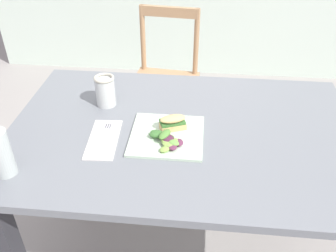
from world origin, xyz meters
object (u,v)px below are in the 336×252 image
at_px(chair_wooden_far, 165,81).
at_px(mason_jar_iced_tea, 105,92).
at_px(dining_table, 182,154).
at_px(plate_lunch, 167,136).
at_px(sandwich_half_front, 173,122).
at_px(fork_on_napkin, 105,135).
at_px(bottle_cold_brew, 1,154).

xyz_separation_m(chair_wooden_far, mason_jar_iced_tea, (-0.16, -0.77, 0.35)).
relative_size(dining_table, plate_lunch, 4.98).
bearing_deg(chair_wooden_far, mason_jar_iced_tea, -101.66).
height_order(dining_table, sandwich_half_front, sandwich_half_front).
xyz_separation_m(dining_table, plate_lunch, (-0.05, -0.05, 0.13)).
bearing_deg(chair_wooden_far, dining_table, -79.57).
relative_size(plate_lunch, fork_on_napkin, 1.43).
height_order(bottle_cold_brew, mason_jar_iced_tea, bottle_cold_brew).
height_order(dining_table, plate_lunch, plate_lunch).
bearing_deg(plate_lunch, sandwich_half_front, 66.75).
relative_size(sandwich_half_front, bottle_cold_brew, 0.49).
distance_m(plate_lunch, sandwich_half_front, 0.06).
height_order(chair_wooden_far, plate_lunch, chair_wooden_far).
bearing_deg(bottle_cold_brew, chair_wooden_far, 72.58).
bearing_deg(bottle_cold_brew, sandwich_half_front, 29.10).
bearing_deg(bottle_cold_brew, dining_table, 28.33).
distance_m(fork_on_napkin, mason_jar_iced_tea, 0.23).
relative_size(dining_table, chair_wooden_far, 1.51).
height_order(dining_table, bottle_cold_brew, bottle_cold_brew).
bearing_deg(sandwich_half_front, fork_on_napkin, -165.52).
xyz_separation_m(dining_table, mason_jar_iced_tea, (-0.33, 0.15, 0.18)).
xyz_separation_m(plate_lunch, mason_jar_iced_tea, (-0.27, 0.20, 0.05)).
xyz_separation_m(plate_lunch, fork_on_napkin, (-0.23, -0.02, 0.00)).
bearing_deg(mason_jar_iced_tea, fork_on_napkin, -78.42).
height_order(plate_lunch, sandwich_half_front, sandwich_half_front).
xyz_separation_m(fork_on_napkin, mason_jar_iced_tea, (-0.05, 0.22, 0.05)).
bearing_deg(chair_wooden_far, fork_on_napkin, -96.52).
distance_m(fork_on_napkin, bottle_cold_brew, 0.35).
distance_m(plate_lunch, fork_on_napkin, 0.23).
bearing_deg(sandwich_half_front, bottle_cold_brew, -150.90).
distance_m(sandwich_half_front, mason_jar_iced_tea, 0.33).
bearing_deg(dining_table, sandwich_half_front, -163.32).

